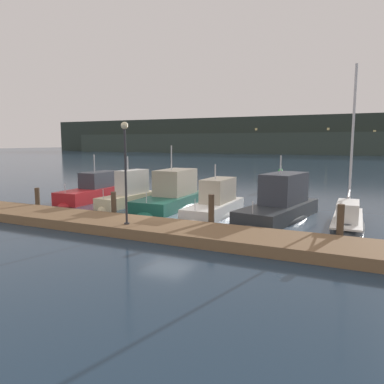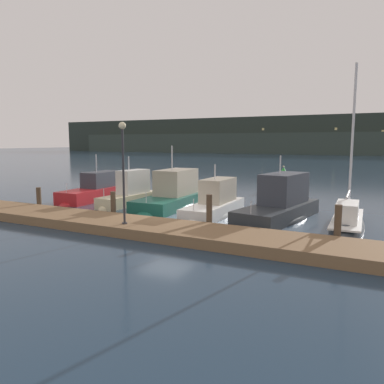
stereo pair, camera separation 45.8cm
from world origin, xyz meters
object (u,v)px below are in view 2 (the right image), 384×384
Objects in this scene: motorboat_berth_4 at (215,209)px; sailboat_berth_6 at (347,225)px; motorboat_berth_1 at (97,194)px; motorboat_berth_5 at (279,211)px; motorboat_berth_2 at (130,199)px; motorboat_berth_3 at (172,201)px; dock_lamppost at (123,157)px; channel_buoy at (283,181)px.

motorboat_berth_4 is 6.96m from sailboat_berth_6.
motorboat_berth_5 is at bearing -4.20° from motorboat_berth_1.
motorboat_berth_3 is (2.97, 0.49, 0.03)m from motorboat_berth_2.
dock_lamppost reaches higher than motorboat_berth_2.
sailboat_berth_6 reaches higher than motorboat_berth_3.
dock_lamppost is at bearing -77.71° from motorboat_berth_3.
motorboat_berth_2 is at bearing 176.77° from sailboat_berth_6.
motorboat_berth_3 reaches higher than motorboat_berth_5.
motorboat_berth_4 is 0.81× the size of motorboat_berth_5.
motorboat_berth_4 is 0.73× the size of sailboat_berth_6.
channel_buoy is 0.46× the size of dock_lamppost.
dock_lamppost is at bearing -108.56° from motorboat_berth_4.
channel_buoy is at bearing 60.20° from motorboat_berth_2.
motorboat_berth_5 is 12.90m from channel_buoy.
motorboat_berth_2 is 8.43m from dock_lamppost.
dock_lamppost is (-1.93, -5.74, 3.10)m from motorboat_berth_4.
motorboat_berth_2 is 13.39m from sailboat_berth_6.
motorboat_berth_3 is 3.50× the size of channel_buoy.
dock_lamppost reaches higher than channel_buoy.
motorboat_berth_1 is at bearing 175.80° from motorboat_berth_5.
dock_lamppost reaches higher than motorboat_berth_4.
motorboat_berth_3 is at bearing 174.99° from motorboat_berth_5.
motorboat_berth_1 reaches higher than channel_buoy.
channel_buoy is (-6.22, 13.23, 0.64)m from sailboat_berth_6.
motorboat_berth_3 is 10.48m from sailboat_berth_6.
motorboat_berth_2 is at bearing 173.61° from motorboat_berth_4.
motorboat_berth_2 is at bearing -119.80° from channel_buoy.
dock_lamppost is (-2.67, -18.94, 2.66)m from channel_buoy.
motorboat_berth_3 reaches higher than channel_buoy.
sailboat_berth_6 is (10.40, -1.25, -0.28)m from motorboat_berth_3.
motorboat_berth_1 is 16.96m from sailboat_berth_6.
motorboat_berth_1 is 1.15× the size of motorboat_berth_4.
motorboat_berth_5 reaches higher than motorboat_berth_1.
channel_buoy is at bearing 115.18° from sailboat_berth_6.
motorboat_berth_3 is at bearing -109.22° from channel_buoy.
dock_lamppost is (7.99, -7.33, 3.08)m from motorboat_berth_1.
channel_buoy is at bearing 70.78° from motorboat_berth_3.
motorboat_berth_4 is at bearing 179.70° from sailboat_berth_6.
motorboat_berth_1 is at bearing -132.55° from channel_buoy.
motorboat_berth_4 is 13.23m from channel_buoy.
motorboat_berth_1 is at bearing 166.14° from motorboat_berth_2.
motorboat_berth_4 is 3.56m from motorboat_berth_5.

